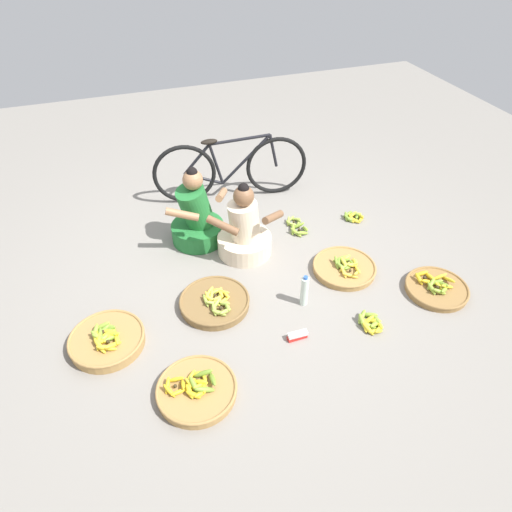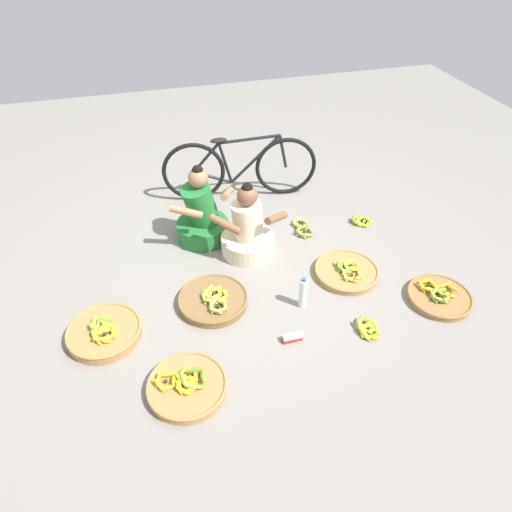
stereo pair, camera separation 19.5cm
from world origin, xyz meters
The scene contains 14 objects.
ground_plane centered at (0.00, 0.00, 0.00)m, with size 10.00×10.00×0.00m, color gray.
vendor_woman_front centered at (0.06, 0.30, 0.24)m, with size 0.75×0.52×0.76m.
vendor_woman_behind centered at (-0.32, 0.64, 0.26)m, with size 0.68×0.54×0.81m.
bicycle_leaning centered at (0.23, 1.30, 0.36)m, with size 1.69×0.29×0.73m.
banana_basket_front_left centered at (1.48, -0.78, 0.04)m, with size 0.55×0.55×0.13m.
banana_basket_front_right centered at (-1.31, -0.44, 0.06)m, with size 0.59×0.59×0.17m.
banana_basket_near_bicycle centered at (-0.41, -0.31, 0.05)m, with size 0.60×0.60×0.14m.
banana_basket_front_center centered at (0.84, -0.27, 0.04)m, with size 0.59×0.59×0.13m.
banana_basket_back_center centered at (-0.76, -1.10, 0.05)m, with size 0.57×0.57×0.15m.
loose_bananas_back_right centered at (1.33, 0.44, 0.03)m, with size 0.23×0.23×0.09m.
loose_bananas_mid_right centered at (0.68, 0.48, 0.03)m, with size 0.21×0.36×0.09m.
loose_bananas_near_vendor centered at (0.73, -0.95, 0.03)m, with size 0.21×0.27×0.09m.
water_bottle centered at (0.31, -0.54, 0.15)m, with size 0.07×0.07×0.31m.
packet_carton_stack centered at (0.11, -0.87, 0.03)m, with size 0.17×0.05×0.06m.
Camera 1 is at (-0.97, -2.98, 2.80)m, focal length 31.77 mm.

